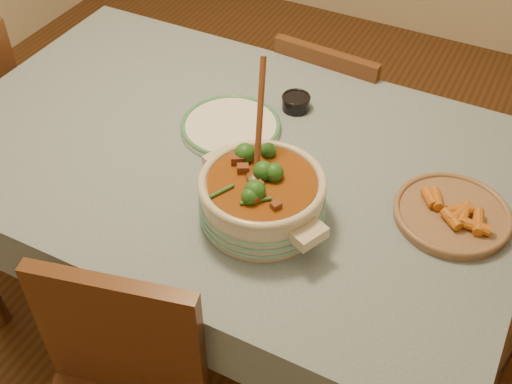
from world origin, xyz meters
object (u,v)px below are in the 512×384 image
Objects in this scene: white_plate at (231,126)px; fried_plate at (452,212)px; condiment_bowl at (296,102)px; stew_casserole at (262,194)px; dining_table at (228,174)px; chair_far at (331,120)px.

white_plate is 0.68m from fried_plate.
white_plate is 3.84× the size of condiment_bowl.
stew_casserole is 4.16× the size of condiment_bowl.
dining_table is at bearing -108.45° from condiment_bowl.
dining_table is 2.07× the size of chair_far.
white_plate is 0.46× the size of chair_far.
white_plate is (-0.04, 0.09, 0.11)m from dining_table.
condiment_bowl reaches higher than dining_table.
dining_table is 0.68m from chair_far.
fried_plate reaches higher than condiment_bowl.
stew_casserole reaches higher than white_plate.
dining_table is 4.13× the size of stew_casserole.
chair_far is at bearing 98.41° from stew_casserole.
condiment_bowl reaches higher than white_plate.
white_plate is 1.15× the size of fried_plate.
stew_casserole is 0.92m from chair_far.
white_plate reaches higher than dining_table.
chair_far is at bearing 77.63° from white_plate.
fried_plate is at bearing 2.38° from dining_table.
stew_casserole is (0.21, -0.19, 0.17)m from dining_table.
white_plate is (-0.24, 0.28, -0.07)m from stew_casserole.
stew_casserole reaches higher than fried_plate.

